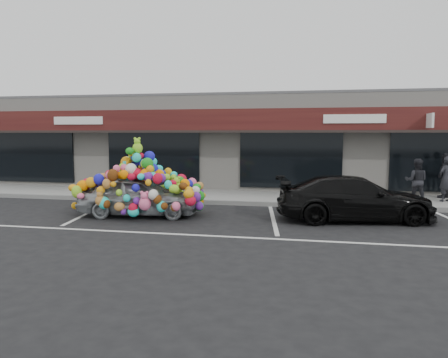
% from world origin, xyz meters
% --- Properties ---
extents(ground, '(90.00, 90.00, 0.00)m').
position_xyz_m(ground, '(0.00, 0.00, 0.00)').
color(ground, black).
rests_on(ground, ground).
extents(shop_building, '(24.00, 7.20, 4.31)m').
position_xyz_m(shop_building, '(0.00, 8.44, 2.16)').
color(shop_building, beige).
rests_on(shop_building, ground).
extents(sidewalk, '(26.00, 3.00, 0.15)m').
position_xyz_m(sidewalk, '(0.00, 4.00, 0.07)').
color(sidewalk, gray).
rests_on(sidewalk, ground).
extents(kerb, '(26.00, 0.18, 0.16)m').
position_xyz_m(kerb, '(0.00, 2.50, 0.07)').
color(kerb, slate).
rests_on(kerb, ground).
extents(parking_stripe_left, '(0.73, 4.37, 0.01)m').
position_xyz_m(parking_stripe_left, '(-3.20, 0.20, 0.00)').
color(parking_stripe_left, silver).
rests_on(parking_stripe_left, ground).
extents(parking_stripe_mid, '(0.73, 4.37, 0.01)m').
position_xyz_m(parking_stripe_mid, '(2.80, 0.20, 0.00)').
color(parking_stripe_mid, silver).
rests_on(parking_stripe_mid, ground).
extents(lane_line, '(14.00, 0.12, 0.01)m').
position_xyz_m(lane_line, '(2.00, -2.30, 0.00)').
color(lane_line, silver).
rests_on(lane_line, ground).
extents(toy_car, '(2.72, 4.17, 2.31)m').
position_xyz_m(toy_car, '(-1.37, -0.11, 0.79)').
color(toy_car, '#B5BDC1').
rests_on(toy_car, ground).
extents(black_sedan, '(2.63, 4.83, 1.33)m').
position_xyz_m(black_sedan, '(5.17, 0.47, 0.66)').
color(black_sedan, black).
rests_on(black_sedan, ground).
extents(pedestrian_a, '(0.70, 0.65, 1.61)m').
position_xyz_m(pedestrian_a, '(8.58, 3.92, 0.96)').
color(pedestrian_a, '#24252A').
rests_on(pedestrian_a, sidewalk).
extents(pedestrian_b, '(0.86, 0.73, 1.55)m').
position_xyz_m(pedestrian_b, '(7.49, 3.39, 0.93)').
color(pedestrian_b, black).
rests_on(pedestrian_b, sidewalk).
extents(pedestrian_c, '(1.03, 0.96, 1.70)m').
position_xyz_m(pedestrian_c, '(8.81, 4.80, 1.00)').
color(pedestrian_c, black).
rests_on(pedestrian_c, sidewalk).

